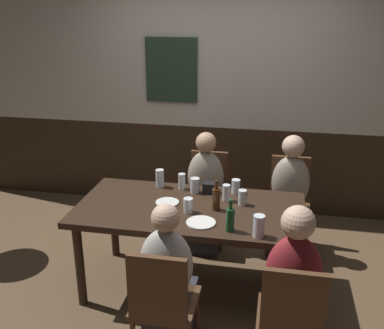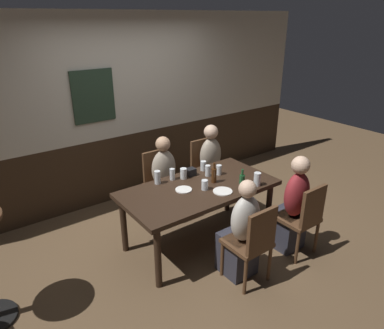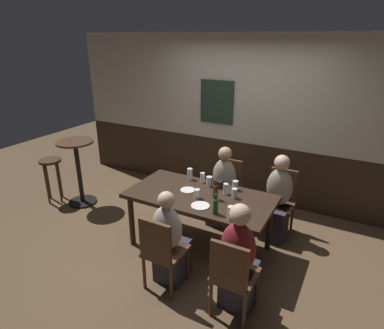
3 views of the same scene
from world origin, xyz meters
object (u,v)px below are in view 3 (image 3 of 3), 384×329
at_px(person_mid_far, 222,192).
at_px(beer_glass_half, 203,178).
at_px(chair_mid_far, 227,186).
at_px(side_bar_table, 78,167).
at_px(pint_glass_stout, 234,194).
at_px(tumbler_water, 231,214).
at_px(pint_glass_amber, 190,175).
at_px(tumbler_short, 197,194).
at_px(pint_glass_pale, 235,186).
at_px(condiment_caddy, 218,184).
at_px(dining_table, 200,201).
at_px(beer_bottle_green, 215,206).
at_px(chair_right_near, 232,274).
at_px(chair_mid_near, 162,250).
at_px(beer_glass_tall, 226,190).
at_px(bar_stool, 51,169).
at_px(beer_bottle_brown, 215,192).
at_px(chair_right_far, 280,198).
at_px(person_right_near, 239,264).
at_px(person_mid_near, 170,244).
at_px(highball_clear, 209,182).
at_px(plate_white_small, 188,190).
at_px(plate_white_large, 200,206).
at_px(person_right_far, 277,204).

xyz_separation_m(person_mid_far, beer_glass_half, (-0.14, -0.36, 0.32)).
xyz_separation_m(chair_mid_far, side_bar_table, (-2.23, -0.71, 0.12)).
xyz_separation_m(pint_glass_stout, tumbler_water, (0.15, -0.49, 0.01)).
distance_m(pint_glass_amber, tumbler_short, 0.56).
height_order(pint_glass_pale, condiment_caddy, pint_glass_pale).
relative_size(dining_table, tumbler_short, 15.45).
xyz_separation_m(beer_glass_half, beer_bottle_green, (0.49, -0.66, 0.03)).
bearing_deg(chair_right_near, side_bar_table, 161.24).
bearing_deg(pint_glass_stout, chair_mid_near, -111.86).
height_order(beer_glass_tall, beer_glass_half, same).
height_order(beer_bottle_green, bar_stool, beer_bottle_green).
bearing_deg(bar_stool, beer_bottle_brown, -0.34).
bearing_deg(tumbler_short, chair_right_far, 51.14).
height_order(chair_right_far, person_right_near, person_right_near).
height_order(person_mid_near, beer_glass_tall, person_mid_near).
bearing_deg(beer_bottle_brown, highball_clear, 126.79).
xyz_separation_m(chair_right_near, person_mid_near, (-0.78, 0.16, -0.04)).
height_order(person_mid_near, pint_glass_amber, person_mid_near).
height_order(tumbler_short, bar_stool, tumbler_short).
distance_m(person_right_near, condiment_caddy, 1.25).
distance_m(chair_right_far, beer_glass_half, 1.10).
bearing_deg(beer_glass_half, pint_glass_pale, -0.45).
relative_size(pint_glass_pale, plate_white_small, 0.65).
distance_m(condiment_caddy, bar_stool, 2.81).
relative_size(chair_right_near, beer_bottle_green, 3.70).
distance_m(chair_right_far, beer_glass_tall, 0.92).
bearing_deg(person_right_near, tumbler_water, 124.12).
relative_size(beer_glass_tall, beer_bottle_green, 0.57).
distance_m(person_mid_far, bar_stool, 2.77).
xyz_separation_m(dining_table, tumbler_short, (0.01, -0.09, 0.13)).
relative_size(chair_right_far, plate_white_large, 4.10).
bearing_deg(chair_right_far, pint_glass_pale, -130.73).
relative_size(plate_white_large, condiment_caddy, 1.95).
relative_size(chair_mid_near, person_mid_far, 0.78).
distance_m(chair_right_far, pint_glass_pale, 0.76).
relative_size(person_mid_near, highball_clear, 8.66).
height_order(dining_table, plate_white_large, plate_white_large).
relative_size(chair_right_near, condiment_caddy, 8.00).
relative_size(chair_mid_near, person_right_near, 0.76).
relative_size(highball_clear, condiment_caddy, 1.16).
xyz_separation_m(beer_bottle_brown, side_bar_table, (-2.44, 0.17, -0.22)).
distance_m(person_right_far, tumbler_short, 1.15).
height_order(person_mid_near, pint_glass_pale, person_mid_near).
relative_size(plate_white_small, bar_stool, 0.26).
xyz_separation_m(dining_table, chair_mid_near, (0.00, -0.87, -0.17)).
distance_m(chair_mid_far, pint_glass_stout, 0.89).
height_order(chair_right_far, highball_clear, chair_right_far).
bearing_deg(person_right_near, chair_mid_far, 116.42).
height_order(chair_right_near, beer_glass_tall, chair_right_near).
bearing_deg(beer_glass_tall, chair_mid_near, -104.23).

